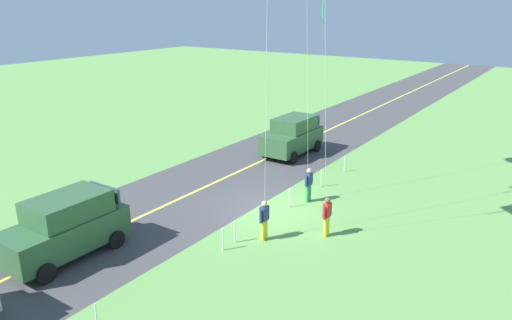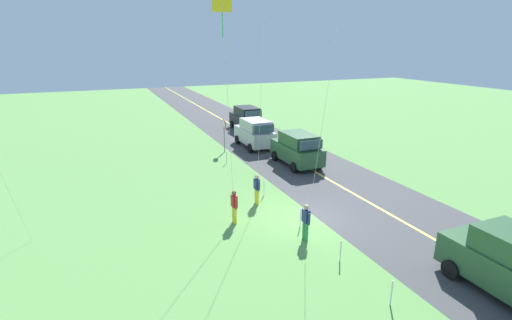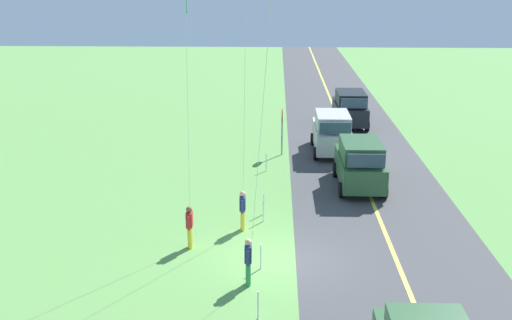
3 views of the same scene
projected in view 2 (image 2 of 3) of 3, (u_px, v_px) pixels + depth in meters
ground_plane at (306, 219)px, 18.01m from camera, size 120.00×120.00×0.10m
asphalt_road at (374, 205)px, 19.49m from camera, size 120.00×7.00×0.00m
road_centre_stripe at (374, 205)px, 19.49m from camera, size 120.00×0.16×0.00m
car_suv_foreground at (297, 149)px, 25.64m from camera, size 4.40×2.12×2.24m
car_parked_east_far at (246, 118)px, 36.16m from camera, size 4.40×2.12×2.24m
car_parked_east_near at (255, 133)px, 30.19m from camera, size 4.40×2.12×2.24m
stop_sign at (224, 129)px, 28.53m from camera, size 0.76×0.08×2.56m
person_adult_near at (234, 206)px, 17.30m from camera, size 0.58×0.22×1.60m
person_adult_companion at (257, 188)px, 19.41m from camera, size 0.58×0.22×1.60m
person_child_watcher at (306, 221)px, 15.81m from camera, size 0.58×0.22×1.60m
kite_red_low at (222, 1)px, 15.62m from camera, size 1.40×0.70×10.45m
fence_post_0 at (391, 293)px, 11.90m from camera, size 0.05×0.05×0.90m
fence_post_1 at (341, 251)px, 14.31m from camera, size 0.05×0.05×0.90m
fence_post_2 at (300, 218)px, 17.02m from camera, size 0.05×0.05×0.90m
fence_post_3 at (264, 188)px, 20.55m from camera, size 0.05×0.05×0.90m
fence_post_4 at (259, 184)px, 21.20m from camera, size 0.05×0.05×0.90m
fence_post_5 at (226, 157)px, 26.14m from camera, size 0.05×0.05×0.90m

